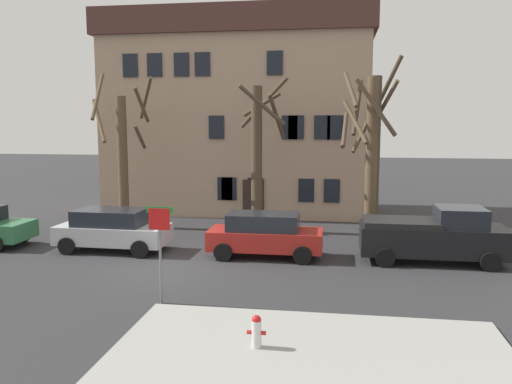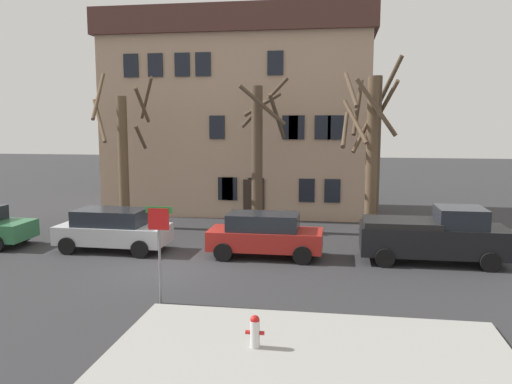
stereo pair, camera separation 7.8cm
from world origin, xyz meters
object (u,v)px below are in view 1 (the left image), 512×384
at_px(tree_bare_far, 371,156).
at_px(car_silver_wagon, 112,229).
at_px(tree_bare_end, 372,149).
at_px(building_main, 239,113).
at_px(car_red_wagon, 265,234).
at_px(pickup_truck_black, 434,236).
at_px(tree_bare_mid, 258,151).
at_px(street_sign_pole, 160,236).
at_px(bicycle_leaning, 89,223).
at_px(tree_bare_near, 123,152).
at_px(fire_hydrant, 256,331).

bearing_deg(tree_bare_far, car_silver_wagon, -161.73).
distance_m(tree_bare_end, car_silver_wagon, 11.24).
xyz_separation_m(tree_bare_far, car_silver_wagon, (-10.13, -3.34, -2.77)).
height_order(building_main, car_red_wagon, building_main).
height_order(tree_bare_end, pickup_truck_black, tree_bare_end).
xyz_separation_m(building_main, pickup_truck_black, (9.10, -10.36, -4.58)).
distance_m(tree_bare_mid, car_red_wagon, 5.59).
bearing_deg(building_main, tree_bare_mid, -71.42).
xyz_separation_m(tree_bare_mid, pickup_truck_black, (7.12, -4.50, -2.75)).
bearing_deg(tree_bare_mid, pickup_truck_black, -32.27).
relative_size(car_red_wagon, street_sign_pole, 1.55).
bearing_deg(bicycle_leaning, pickup_truck_black, -12.22).
distance_m(car_red_wagon, pickup_truck_black, 6.17).
bearing_deg(building_main, pickup_truck_black, -48.73).
distance_m(car_silver_wagon, bicycle_leaning, 4.36).
relative_size(tree_bare_near, tree_bare_mid, 1.04).
xyz_separation_m(car_silver_wagon, fire_hydrant, (7.03, -8.23, -0.37)).
bearing_deg(pickup_truck_black, tree_bare_far, 123.75).
distance_m(tree_bare_near, car_red_wagon, 9.26).
xyz_separation_m(tree_bare_end, car_red_wagon, (-4.08, -3.71, -3.07)).
xyz_separation_m(tree_bare_near, car_red_wagon, (7.51, -4.64, -2.79)).
height_order(fire_hydrant, bicycle_leaning, bicycle_leaning).
distance_m(building_main, tree_bare_end, 9.95).
relative_size(tree_bare_end, bicycle_leaning, 4.48).
bearing_deg(tree_bare_end, car_silver_wagon, -160.15).
bearing_deg(bicycle_leaning, tree_bare_far, -0.26).
distance_m(street_sign_pole, bicycle_leaning, 11.20).
bearing_deg(street_sign_pole, tree_bare_mid, 83.15).
distance_m(pickup_truck_black, bicycle_leaning, 15.29).
xyz_separation_m(car_red_wagon, street_sign_pole, (-2.19, -5.49, 1.06)).
distance_m(car_red_wagon, fire_hydrant, 8.25).
xyz_separation_m(car_red_wagon, bicycle_leaning, (-8.77, 3.44, -0.50)).
bearing_deg(car_silver_wagon, tree_bare_mid, 42.33).
height_order(building_main, bicycle_leaning, building_main).
height_order(building_main, tree_bare_far, building_main).
relative_size(car_silver_wagon, pickup_truck_black, 0.85).
xyz_separation_m(street_sign_pole, bicycle_leaning, (-6.58, 8.93, -1.56)).
height_order(pickup_truck_black, fire_hydrant, pickup_truck_black).
height_order(tree_bare_far, bicycle_leaning, tree_bare_far).
height_order(tree_bare_mid, fire_hydrant, tree_bare_mid).
bearing_deg(pickup_truck_black, fire_hydrant, -121.86).
xyz_separation_m(tree_bare_near, street_sign_pole, (5.32, -10.13, -1.74)).
bearing_deg(car_silver_wagon, street_sign_pole, -54.82).
relative_size(car_red_wagon, fire_hydrant, 5.81).
bearing_deg(tree_bare_mid, tree_bare_near, -179.41).
bearing_deg(tree_bare_near, car_silver_wagon, -72.85).
distance_m(tree_bare_near, car_silver_wagon, 5.57).
distance_m(tree_bare_far, bicycle_leaning, 13.22).
relative_size(car_silver_wagon, street_sign_pole, 1.60).
relative_size(building_main, tree_bare_near, 2.00).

